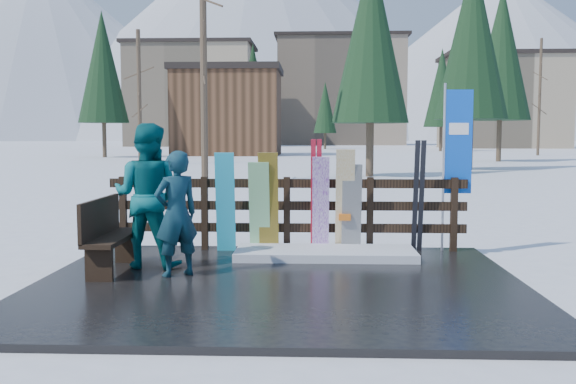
{
  "coord_description": "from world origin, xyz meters",
  "views": [
    {
      "loc": [
        0.42,
        -7.78,
        1.87
      ],
      "look_at": [
        0.07,
        1.0,
        1.1
      ],
      "focal_mm": 40.0,
      "sensor_mm": 36.0,
      "label": 1
    }
  ],
  "objects_px": {
    "snowboard_4": "(352,209)",
    "snowboard_2": "(268,202)",
    "snowboard_3": "(321,205)",
    "snowboard_1": "(259,207)",
    "snowboard_0": "(225,202)",
    "snowboard_5": "(345,201)",
    "rental_flag": "(455,148)",
    "person_front": "(176,214)",
    "person_back": "(147,196)",
    "bench": "(108,233)"
  },
  "relations": [
    {
      "from": "snowboard_3",
      "to": "person_back",
      "type": "height_order",
      "value": "person_back"
    },
    {
      "from": "snowboard_0",
      "to": "snowboard_5",
      "type": "height_order",
      "value": "snowboard_5"
    },
    {
      "from": "bench",
      "to": "person_back",
      "type": "height_order",
      "value": "person_back"
    },
    {
      "from": "snowboard_2",
      "to": "person_front",
      "type": "height_order",
      "value": "person_front"
    },
    {
      "from": "snowboard_1",
      "to": "rental_flag",
      "type": "bearing_deg",
      "value": 5.11
    },
    {
      "from": "snowboard_4",
      "to": "snowboard_2",
      "type": "bearing_deg",
      "value": -180.0
    },
    {
      "from": "person_front",
      "to": "snowboard_3",
      "type": "bearing_deg",
      "value": -173.78
    },
    {
      "from": "snowboard_1",
      "to": "person_back",
      "type": "height_order",
      "value": "person_back"
    },
    {
      "from": "snowboard_4",
      "to": "rental_flag",
      "type": "xyz_separation_m",
      "value": [
        1.6,
        0.27,
        0.92
      ]
    },
    {
      "from": "snowboard_5",
      "to": "person_front",
      "type": "bearing_deg",
      "value": -142.49
    },
    {
      "from": "snowboard_3",
      "to": "snowboard_1",
      "type": "bearing_deg",
      "value": 180.0
    },
    {
      "from": "snowboard_2",
      "to": "person_back",
      "type": "bearing_deg",
      "value": -143.35
    },
    {
      "from": "snowboard_2",
      "to": "snowboard_3",
      "type": "relative_size",
      "value": 1.04
    },
    {
      "from": "snowboard_3",
      "to": "person_front",
      "type": "xyz_separation_m",
      "value": [
        -1.86,
        -1.71,
        0.06
      ]
    },
    {
      "from": "snowboard_0",
      "to": "snowboard_3",
      "type": "bearing_deg",
      "value": 0.0
    },
    {
      "from": "snowboard_2",
      "to": "snowboard_3",
      "type": "height_order",
      "value": "snowboard_2"
    },
    {
      "from": "snowboard_5",
      "to": "person_back",
      "type": "xyz_separation_m",
      "value": [
        -2.74,
        -1.17,
        0.18
      ]
    },
    {
      "from": "snowboard_1",
      "to": "person_front",
      "type": "relative_size",
      "value": 0.89
    },
    {
      "from": "snowboard_0",
      "to": "person_back",
      "type": "xyz_separation_m",
      "value": [
        -0.91,
        -1.17,
        0.21
      ]
    },
    {
      "from": "snowboard_2",
      "to": "person_back",
      "type": "relative_size",
      "value": 0.8
    },
    {
      "from": "snowboard_4",
      "to": "rental_flag",
      "type": "bearing_deg",
      "value": 9.57
    },
    {
      "from": "bench",
      "to": "person_front",
      "type": "bearing_deg",
      "value": -12.91
    },
    {
      "from": "snowboard_4",
      "to": "snowboard_5",
      "type": "height_order",
      "value": "snowboard_5"
    },
    {
      "from": "snowboard_2",
      "to": "snowboard_4",
      "type": "height_order",
      "value": "snowboard_2"
    },
    {
      "from": "snowboard_0",
      "to": "snowboard_3",
      "type": "height_order",
      "value": "snowboard_0"
    },
    {
      "from": "snowboard_0",
      "to": "rental_flag",
      "type": "xyz_separation_m",
      "value": [
        3.54,
        0.27,
        0.84
      ]
    },
    {
      "from": "rental_flag",
      "to": "person_front",
      "type": "height_order",
      "value": "rental_flag"
    },
    {
      "from": "snowboard_2",
      "to": "snowboard_4",
      "type": "distance_m",
      "value": 1.28
    },
    {
      "from": "rental_flag",
      "to": "snowboard_4",
      "type": "bearing_deg",
      "value": -170.43
    },
    {
      "from": "snowboard_3",
      "to": "snowboard_4",
      "type": "relative_size",
      "value": 1.09
    },
    {
      "from": "bench",
      "to": "snowboard_3",
      "type": "bearing_deg",
      "value": 27.87
    },
    {
      "from": "bench",
      "to": "snowboard_2",
      "type": "xyz_separation_m",
      "value": [
        2.02,
        1.49,
        0.26
      ]
    },
    {
      "from": "bench",
      "to": "snowboard_5",
      "type": "distance_m",
      "value": 3.53
    },
    {
      "from": "snowboard_0",
      "to": "person_back",
      "type": "relative_size",
      "value": 0.79
    },
    {
      "from": "bench",
      "to": "snowboard_1",
      "type": "xyz_separation_m",
      "value": [
        1.88,
        1.49,
        0.18
      ]
    },
    {
      "from": "snowboard_0",
      "to": "snowboard_1",
      "type": "height_order",
      "value": "snowboard_0"
    },
    {
      "from": "snowboard_3",
      "to": "rental_flag",
      "type": "xyz_separation_m",
      "value": [
        2.08,
        0.27,
        0.87
      ]
    },
    {
      "from": "snowboard_1",
      "to": "person_front",
      "type": "xyz_separation_m",
      "value": [
        -0.92,
        -1.71,
        0.1
      ]
    },
    {
      "from": "snowboard_0",
      "to": "snowboard_2",
      "type": "distance_m",
      "value": 0.67
    },
    {
      "from": "snowboard_1",
      "to": "snowboard_3",
      "type": "xyz_separation_m",
      "value": [
        0.94,
        0.0,
        0.04
      ]
    },
    {
      "from": "snowboard_4",
      "to": "person_front",
      "type": "bearing_deg",
      "value": -143.76
    },
    {
      "from": "bench",
      "to": "snowboard_4",
      "type": "distance_m",
      "value": 3.62
    },
    {
      "from": "snowboard_1",
      "to": "snowboard_5",
      "type": "relative_size",
      "value": 0.87
    },
    {
      "from": "snowboard_3",
      "to": "snowboard_2",
      "type": "bearing_deg",
      "value": 180.0
    },
    {
      "from": "rental_flag",
      "to": "snowboard_2",
      "type": "bearing_deg",
      "value": -174.64
    },
    {
      "from": "snowboard_2",
      "to": "snowboard_4",
      "type": "bearing_deg",
      "value": 0.0
    },
    {
      "from": "snowboard_3",
      "to": "snowboard_5",
      "type": "relative_size",
      "value": 0.92
    },
    {
      "from": "snowboard_5",
      "to": "rental_flag",
      "type": "relative_size",
      "value": 0.63
    },
    {
      "from": "snowboard_5",
      "to": "rental_flag",
      "type": "distance_m",
      "value": 1.91
    },
    {
      "from": "person_front",
      "to": "person_back",
      "type": "bearing_deg",
      "value": -82.9
    }
  ]
}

